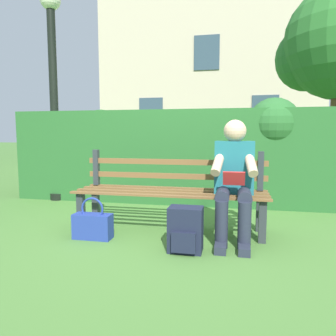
{
  "coord_description": "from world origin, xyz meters",
  "views": [
    {
      "loc": [
        -0.66,
        3.22,
        1.02
      ],
      "look_at": [
        0.0,
        0.1,
        0.68
      ],
      "focal_mm": 34.14,
      "sensor_mm": 36.0,
      "label": 1
    }
  ],
  "objects_px": {
    "person_seated": "(234,177)",
    "backpack": "(186,230)",
    "handbag": "(93,225)",
    "lamp_post": "(53,75)",
    "park_bench": "(171,191)"
  },
  "relations": [
    {
      "from": "backpack",
      "to": "lamp_post",
      "type": "distance_m",
      "value": 3.37
    },
    {
      "from": "person_seated",
      "to": "lamp_post",
      "type": "bearing_deg",
      "value": -26.17
    },
    {
      "from": "park_bench",
      "to": "handbag",
      "type": "bearing_deg",
      "value": 34.23
    },
    {
      "from": "handbag",
      "to": "backpack",
      "type": "bearing_deg",
      "value": 170.7
    },
    {
      "from": "park_bench",
      "to": "handbag",
      "type": "relative_size",
      "value": 4.9
    },
    {
      "from": "backpack",
      "to": "park_bench",
      "type": "bearing_deg",
      "value": -68.03
    },
    {
      "from": "handbag",
      "to": "lamp_post",
      "type": "xyz_separation_m",
      "value": [
        1.35,
        -1.62,
        1.77
      ]
    },
    {
      "from": "handbag",
      "to": "lamp_post",
      "type": "relative_size",
      "value": 0.13
    },
    {
      "from": "person_seated",
      "to": "backpack",
      "type": "relative_size",
      "value": 2.95
    },
    {
      "from": "park_bench",
      "to": "lamp_post",
      "type": "bearing_deg",
      "value": -29.51
    },
    {
      "from": "backpack",
      "to": "lamp_post",
      "type": "bearing_deg",
      "value": -37.78
    },
    {
      "from": "park_bench",
      "to": "person_seated",
      "type": "height_order",
      "value": "person_seated"
    },
    {
      "from": "park_bench",
      "to": "lamp_post",
      "type": "xyz_separation_m",
      "value": [
        2.04,
        -1.16,
        1.49
      ]
    },
    {
      "from": "park_bench",
      "to": "handbag",
      "type": "xyz_separation_m",
      "value": [
        0.69,
        0.47,
        -0.28
      ]
    },
    {
      "from": "person_seated",
      "to": "backpack",
      "type": "distance_m",
      "value": 0.73
    }
  ]
}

